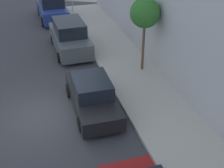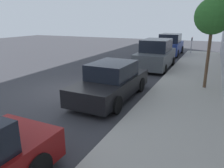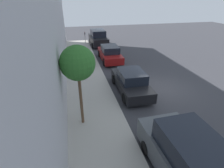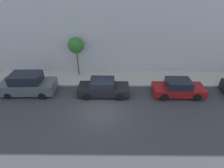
{
  "view_description": "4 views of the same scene",
  "coord_description": "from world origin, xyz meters",
  "px_view_note": "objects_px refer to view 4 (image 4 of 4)",
  "views": [
    {
      "loc": [
        -0.42,
        -11.77,
        8.35
      ],
      "look_at": [
        3.2,
        0.19,
        1.0
      ],
      "focal_mm": 50.0,
      "sensor_mm": 36.0,
      "label": 1
    },
    {
      "loc": [
        5.93,
        -8.12,
        3.23
      ],
      "look_at": [
        2.74,
        -1.25,
        1.0
      ],
      "focal_mm": 35.0,
      "sensor_mm": 36.0,
      "label": 2
    },
    {
      "loc": [
        5.93,
        10.07,
        6.02
      ],
      "look_at": [
        3.66,
        0.46,
        1.0
      ],
      "focal_mm": 28.0,
      "sensor_mm": 36.0,
      "label": 3
    },
    {
      "loc": [
        -10.89,
        -1.0,
        9.2
      ],
      "look_at": [
        2.37,
        -0.88,
        1.0
      ],
      "focal_mm": 28.0,
      "sensor_mm": 36.0,
      "label": 4
    }
  ],
  "objects_px": {
    "street_tree": "(76,46)",
    "parked_suv_fourth": "(28,84)",
    "parked_sedan_second": "(178,88)",
    "parked_sedan_third": "(103,88)"
  },
  "relations": [
    {
      "from": "parked_sedan_third",
      "to": "street_tree",
      "type": "xyz_separation_m",
      "value": [
        3.56,
        2.82,
        2.64
      ]
    },
    {
      "from": "parked_sedan_third",
      "to": "street_tree",
      "type": "bearing_deg",
      "value": 38.39
    },
    {
      "from": "parked_sedan_second",
      "to": "parked_sedan_third",
      "type": "xyz_separation_m",
      "value": [
        0.01,
        6.68,
        0.0
      ]
    },
    {
      "from": "parked_sedan_second",
      "to": "parked_sedan_third",
      "type": "relative_size",
      "value": 1.0
    },
    {
      "from": "street_tree",
      "to": "parked_suv_fourth",
      "type": "bearing_deg",
      "value": 130.11
    },
    {
      "from": "parked_sedan_second",
      "to": "parked_sedan_third",
      "type": "distance_m",
      "value": 6.68
    },
    {
      "from": "parked_sedan_second",
      "to": "street_tree",
      "type": "distance_m",
      "value": 10.49
    },
    {
      "from": "parked_suv_fourth",
      "to": "parked_sedan_third",
      "type": "bearing_deg",
      "value": -91.67
    },
    {
      "from": "parked_suv_fourth",
      "to": "street_tree",
      "type": "relative_size",
      "value": 1.2
    },
    {
      "from": "street_tree",
      "to": "parked_sedan_second",
      "type": "bearing_deg",
      "value": -110.61
    }
  ]
}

